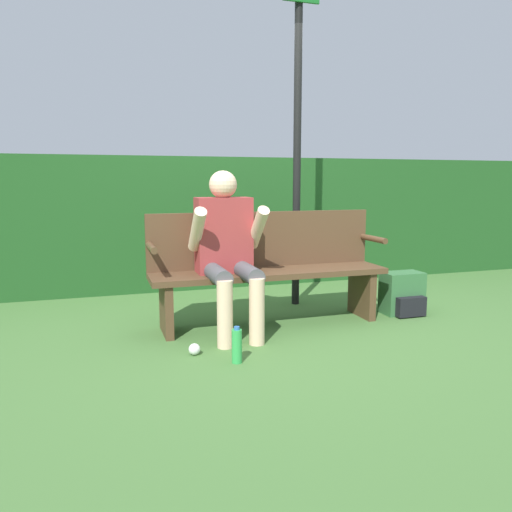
# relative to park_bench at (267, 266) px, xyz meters

# --- Properties ---
(ground_plane) EXTENTS (40.00, 40.00, 0.00)m
(ground_plane) POSITION_rel_park_bench_xyz_m (0.00, -0.07, -0.47)
(ground_plane) COLOR #426B33
(hedge_back) EXTENTS (12.00, 0.44, 1.40)m
(hedge_back) POSITION_rel_park_bench_xyz_m (0.00, 1.59, 0.23)
(hedge_back) COLOR #1E4C1E
(hedge_back) RESTS_ON ground
(park_bench) EXTENTS (1.90, 0.42, 0.90)m
(park_bench) POSITION_rel_park_bench_xyz_m (0.00, 0.00, 0.00)
(park_bench) COLOR #513823
(park_bench) RESTS_ON ground
(person_seated) EXTENTS (0.56, 0.65, 1.23)m
(person_seated) POSITION_rel_park_bench_xyz_m (-0.37, -0.13, 0.21)
(person_seated) COLOR #993333
(person_seated) RESTS_ON ground
(backpack) EXTENTS (0.35, 0.28, 0.36)m
(backpack) POSITION_rel_park_bench_xyz_m (1.21, -0.11, -0.30)
(backpack) COLOR #336638
(backpack) RESTS_ON ground
(water_bottle) EXTENTS (0.07, 0.07, 0.24)m
(water_bottle) POSITION_rel_park_bench_xyz_m (-0.49, -0.82, -0.36)
(water_bottle) COLOR green
(water_bottle) RESTS_ON ground
(signpost) EXTENTS (0.34, 0.09, 2.96)m
(signpost) POSITION_rel_park_bench_xyz_m (0.45, 0.50, 1.17)
(signpost) COLOR black
(signpost) RESTS_ON ground
(parked_car) EXTENTS (2.77, 4.54, 1.25)m
(parked_car) POSITION_rel_park_bench_xyz_m (3.33, 9.49, 0.14)
(parked_car) COLOR silver
(parked_car) RESTS_ON ground
(litter_crumple) EXTENTS (0.08, 0.08, 0.08)m
(litter_crumple) POSITION_rel_park_bench_xyz_m (-0.72, -0.59, -0.43)
(litter_crumple) COLOR silver
(litter_crumple) RESTS_ON ground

